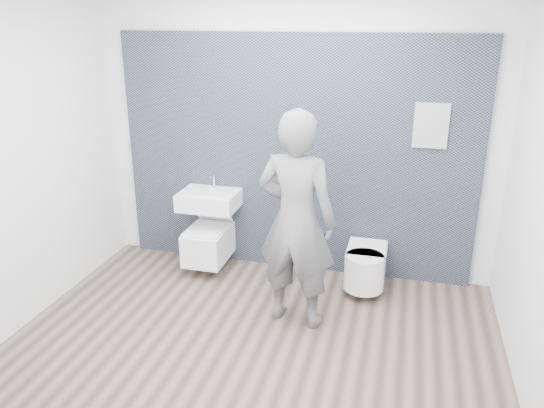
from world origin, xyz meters
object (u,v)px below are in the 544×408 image
(washbasin, at_px, (209,200))
(toilet_rounded, at_px, (365,266))
(toilet_square, at_px, (209,242))
(visitor, at_px, (296,221))

(washbasin, xyz_separation_m, toilet_rounded, (1.63, -0.10, -0.51))
(washbasin, distance_m, toilet_square, 0.45)
(washbasin, height_order, toilet_square, washbasin)
(washbasin, bearing_deg, visitor, -36.36)
(visitor, bearing_deg, washbasin, -28.01)
(washbasin, distance_m, toilet_rounded, 1.71)
(washbasin, relative_size, visitor, 0.31)
(toilet_rounded, distance_m, visitor, 1.12)
(toilet_square, height_order, visitor, visitor)
(toilet_square, xyz_separation_m, visitor, (1.09, -0.74, 0.63))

